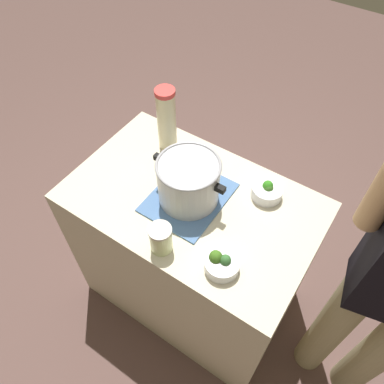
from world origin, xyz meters
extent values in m
plane|color=brown|center=(0.00, 0.00, 0.00)|extent=(8.00, 8.00, 0.00)
cube|color=beige|center=(0.00, 0.00, 0.44)|extent=(1.05, 0.65, 0.88)
cube|color=#4D71A4|center=(-0.02, 0.00, 0.89)|extent=(0.28, 0.35, 0.01)
cylinder|color=#B7B7BC|center=(-0.02, 0.00, 0.99)|extent=(0.25, 0.25, 0.19)
torus|color=#99999E|center=(-0.02, 0.00, 1.08)|extent=(0.25, 0.25, 0.01)
cube|color=black|center=(-0.16, 0.00, 1.04)|extent=(0.04, 0.02, 0.02)
cube|color=black|center=(0.12, 0.00, 1.04)|extent=(0.04, 0.02, 0.02)
cylinder|color=beige|center=(-0.27, 0.20, 1.03)|extent=(0.08, 0.08, 0.29)
cylinder|color=#DA3B37|center=(-0.27, 0.20, 1.18)|extent=(0.09, 0.09, 0.02)
ellipsoid|color=yellow|center=(-0.26, 0.20, 1.08)|extent=(0.04, 0.04, 0.01)
cylinder|color=beige|center=(0.03, -0.25, 0.94)|extent=(0.08, 0.08, 0.11)
cylinder|color=#B2AD99|center=(0.03, -0.25, 1.00)|extent=(0.09, 0.09, 0.01)
cylinder|color=silver|center=(0.24, 0.19, 0.91)|extent=(0.13, 0.13, 0.05)
ellipsoid|color=#396A23|center=(0.25, 0.19, 0.93)|extent=(0.04, 0.04, 0.05)
ellipsoid|color=#2F7F1C|center=(0.24, 0.20, 0.94)|extent=(0.04, 0.04, 0.05)
ellipsoid|color=#237721|center=(0.24, 0.20, 0.94)|extent=(0.04, 0.04, 0.04)
cylinder|color=silver|center=(0.26, -0.20, 0.91)|extent=(0.13, 0.13, 0.05)
ellipsoid|color=#3B691C|center=(0.23, -0.20, 0.94)|extent=(0.05, 0.05, 0.06)
ellipsoid|color=#34652F|center=(0.27, -0.19, 0.94)|extent=(0.04, 0.04, 0.05)
cylinder|color=tan|center=(0.72, 0.03, 0.44)|extent=(0.14, 0.14, 0.88)
cylinder|color=tan|center=(0.92, 0.03, 0.44)|extent=(0.14, 0.14, 0.88)
camera|label=1|loc=(0.53, -0.79, 2.13)|focal=35.61mm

